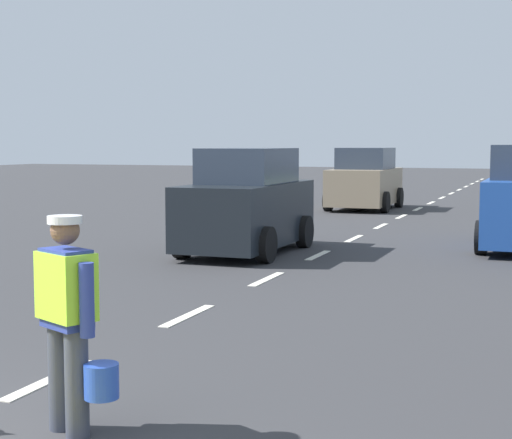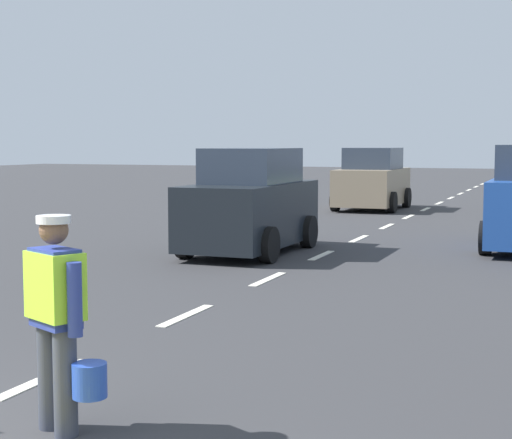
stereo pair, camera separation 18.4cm
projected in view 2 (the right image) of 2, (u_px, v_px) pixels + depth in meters
ground_plane at (410, 216)px, 24.60m from camera, size 96.00×96.00×0.00m
lane_center_line at (433, 206)px, 28.49m from camera, size 0.14×46.40×0.01m
road_worker at (58, 313)px, 6.14m from camera, size 0.75×0.45×1.67m
car_oncoming_second at (372, 181)px, 27.06m from camera, size 2.08×3.82×2.05m
car_oncoming_lead at (250, 204)px, 16.35m from camera, size 1.93×3.89×2.10m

